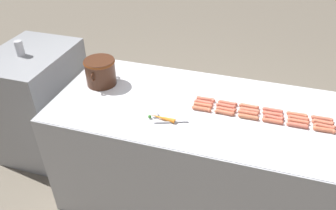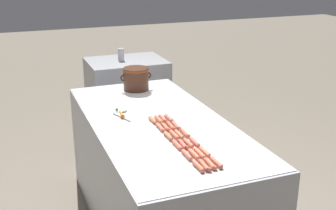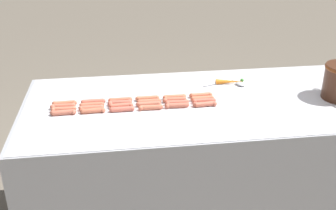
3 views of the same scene
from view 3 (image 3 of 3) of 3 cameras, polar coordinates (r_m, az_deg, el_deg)
griddle_counter at (r=2.55m, az=4.78°, el=-8.64°), size 0.95×2.05×0.91m
hot_dog_0 at (r=2.32m, az=-14.31°, el=0.24°), size 0.03×0.14×0.03m
hot_dog_1 at (r=2.31m, az=-10.43°, el=0.49°), size 0.03×0.14×0.03m
hot_dog_2 at (r=2.30m, az=-6.70°, el=0.72°), size 0.03×0.14×0.03m
hot_dog_3 at (r=2.31m, az=-2.92°, el=0.95°), size 0.03×0.14×0.03m
hot_dog_4 at (r=2.33m, az=0.91°, el=1.15°), size 0.03×0.14×0.03m
hot_dog_5 at (r=2.36m, az=4.62°, el=1.38°), size 0.03×0.14×0.03m
hot_dog_6 at (r=2.29m, az=-14.50°, el=-0.14°), size 0.03×0.14×0.03m
hot_dog_7 at (r=2.27m, az=-10.60°, el=0.06°), size 0.03×0.14×0.03m
hot_dog_8 at (r=2.27m, az=-6.75°, el=0.33°), size 0.04×0.14×0.03m
hot_dog_9 at (r=2.27m, az=-2.67°, el=0.52°), size 0.03×0.14×0.03m
hot_dog_10 at (r=2.29m, az=0.92°, el=0.77°), size 0.03×0.14×0.03m
hot_dog_11 at (r=2.32m, az=4.80°, el=0.97°), size 0.03×0.14×0.03m
hot_dog_12 at (r=2.25m, az=-14.42°, el=-0.58°), size 0.03×0.14×0.03m
hot_dog_13 at (r=2.23m, az=-10.68°, el=-0.38°), size 0.03×0.14×0.03m
hot_dog_14 at (r=2.23m, az=-6.60°, el=-0.09°), size 0.03×0.14×0.03m
hot_dog_15 at (r=2.24m, az=-2.75°, el=0.15°), size 0.03×0.14×0.03m
hot_dog_16 at (r=2.26m, az=1.27°, el=0.35°), size 0.03×0.14×0.03m
hot_dog_17 at (r=2.29m, az=5.07°, el=0.60°), size 0.03×0.14×0.03m
hot_dog_18 at (r=2.21m, az=-14.48°, el=-1.02°), size 0.03×0.14×0.03m
hot_dog_19 at (r=2.20m, az=-10.51°, el=-0.77°), size 0.03×0.14×0.03m
hot_dog_20 at (r=2.19m, az=-6.47°, el=-0.58°), size 0.03×0.14×0.03m
hot_dog_21 at (r=2.20m, az=-2.43°, el=-0.33°), size 0.03×0.14×0.03m
hot_dog_22 at (r=2.22m, az=1.27°, el=-0.05°), size 0.03×0.14×0.03m
hot_dog_23 at (r=2.25m, az=5.18°, el=0.13°), size 0.03×0.14×0.03m
serving_spoon at (r=2.56m, az=9.13°, el=2.98°), size 0.13×0.27×0.02m
carrot at (r=2.57m, az=8.70°, el=3.27°), size 0.05×0.18×0.03m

